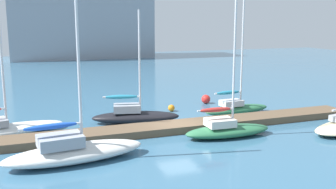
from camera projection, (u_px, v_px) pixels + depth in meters
ground_plane at (179, 130)px, 25.39m from camera, size 120.00×120.00×0.00m
dock_pier at (179, 127)px, 25.35m from camera, size 25.72×2.03×0.47m
sailboat_1 at (73, 150)px, 19.66m from camera, size 7.30×2.98×10.37m
sailboat_2 at (135, 115)px, 27.12m from camera, size 6.28×3.08×7.70m
sailboat_3 at (227, 128)px, 23.88m from camera, size 5.58×1.97×9.15m
sailboat_4 at (236, 107)px, 29.66m from camera, size 5.54×1.87×9.25m
mooring_buoy_orange at (171, 108)px, 30.61m from camera, size 0.53×0.53×0.53m
mooring_buoy_red at (206, 99)px, 33.44m from camera, size 0.76×0.76×0.76m
harbor_building_distant at (81, 3)px, 72.32m from camera, size 25.41×10.04×20.14m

